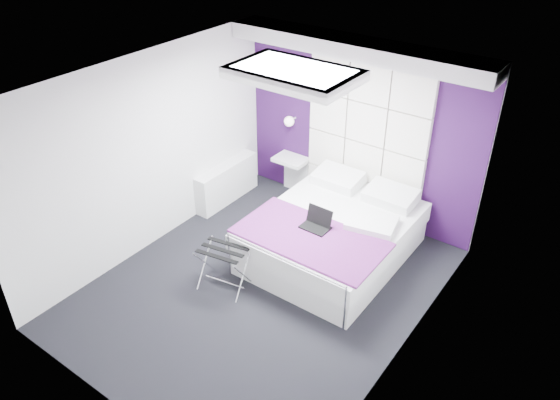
# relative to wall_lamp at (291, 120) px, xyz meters

# --- Properties ---
(floor) EXTENTS (4.40, 4.40, 0.00)m
(floor) POSITION_rel_wall_lamp_xyz_m (1.05, -2.06, -1.22)
(floor) COLOR black
(floor) RESTS_ON ground
(ceiling) EXTENTS (4.40, 4.40, 0.00)m
(ceiling) POSITION_rel_wall_lamp_xyz_m (1.05, -2.06, 1.38)
(ceiling) COLOR white
(ceiling) RESTS_ON wall_back
(wall_back) EXTENTS (3.60, 0.00, 3.60)m
(wall_back) POSITION_rel_wall_lamp_xyz_m (1.05, 0.14, 0.08)
(wall_back) COLOR silver
(wall_back) RESTS_ON floor
(wall_left) EXTENTS (0.00, 4.40, 4.40)m
(wall_left) POSITION_rel_wall_lamp_xyz_m (-0.75, -2.06, 0.08)
(wall_left) COLOR silver
(wall_left) RESTS_ON floor
(wall_right) EXTENTS (0.00, 4.40, 4.40)m
(wall_right) POSITION_rel_wall_lamp_xyz_m (2.85, -2.06, 0.08)
(wall_right) COLOR silver
(wall_right) RESTS_ON floor
(accent_wall) EXTENTS (3.58, 0.02, 2.58)m
(accent_wall) POSITION_rel_wall_lamp_xyz_m (1.05, 0.13, 0.08)
(accent_wall) COLOR #2D0E3D
(accent_wall) RESTS_ON wall_back
(soffit) EXTENTS (3.58, 0.50, 0.20)m
(soffit) POSITION_rel_wall_lamp_xyz_m (1.05, -0.11, 1.28)
(soffit) COLOR white
(soffit) RESTS_ON wall_back
(headboard) EXTENTS (1.80, 0.08, 2.30)m
(headboard) POSITION_rel_wall_lamp_xyz_m (1.20, 0.08, -0.05)
(headboard) COLOR white
(headboard) RESTS_ON wall_back
(skylight) EXTENTS (1.36, 0.86, 0.12)m
(skylight) POSITION_rel_wall_lamp_xyz_m (1.05, -1.46, 1.33)
(skylight) COLOR white
(skylight) RESTS_ON ceiling
(wall_lamp) EXTENTS (0.15, 0.15, 0.15)m
(wall_lamp) POSITION_rel_wall_lamp_xyz_m (0.00, 0.00, 0.00)
(wall_lamp) COLOR white
(wall_lamp) RESTS_ON wall_back
(radiator) EXTENTS (0.22, 1.20, 0.60)m
(radiator) POSITION_rel_wall_lamp_xyz_m (-0.64, -0.76, -0.92)
(radiator) COLOR white
(radiator) RESTS_ON floor
(bed) EXTENTS (1.81, 2.19, 0.76)m
(bed) POSITION_rel_wall_lamp_xyz_m (1.39, -1.01, -0.90)
(bed) COLOR white
(bed) RESTS_ON floor
(nightstand) EXTENTS (0.50, 0.39, 0.06)m
(nightstand) POSITION_rel_wall_lamp_xyz_m (0.05, -0.04, -0.61)
(nightstand) COLOR white
(nightstand) RESTS_ON wall_back
(luggage_rack) EXTENTS (0.56, 0.41, 0.55)m
(luggage_rack) POSITION_rel_wall_lamp_xyz_m (0.65, -2.32, -0.94)
(luggage_rack) COLOR silver
(luggage_rack) RESTS_ON floor
(laptop) EXTENTS (0.35, 0.25, 0.25)m
(laptop) POSITION_rel_wall_lamp_xyz_m (1.34, -1.33, -0.54)
(laptop) COLOR black
(laptop) RESTS_ON bed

